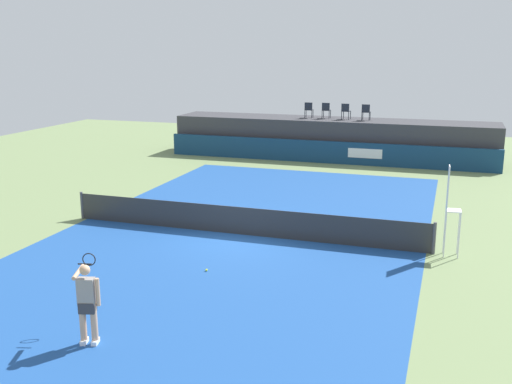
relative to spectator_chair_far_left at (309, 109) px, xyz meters
name	(u,v)px	position (x,y,z in m)	size (l,w,h in m)	color
ground_plane	(268,212)	(1.39, -12.34, -2.69)	(48.00, 48.00, 0.00)	#6B7F51
court_inner	(242,234)	(1.39, -15.34, -2.69)	(12.00, 22.00, 0.00)	#1C478C
sponsor_wall	(325,152)	(1.40, -1.84, -2.09)	(18.00, 0.22, 1.20)	navy
spectator_platform	(332,138)	(1.39, -0.04, -1.59)	(18.00, 2.80, 2.20)	#38383D
spectator_chair_far_left	(309,109)	(0.00, 0.00, 0.00)	(0.46, 0.46, 0.89)	#1E232D
spectator_chair_left	(326,110)	(0.99, 0.08, 0.00)	(0.44, 0.44, 0.89)	#1E232D
spectator_chair_center	(346,111)	(2.13, -0.07, 0.00)	(0.48, 0.48, 0.89)	#1E232D
spectator_chair_right	(366,111)	(3.27, -0.19, 0.00)	(0.44, 0.44, 0.89)	#1E232D
umpire_chair	(450,205)	(7.98, -15.34, -1.11)	(0.47, 0.47, 2.76)	white
tennis_net	(241,221)	(1.39, -15.34, -2.22)	(12.40, 0.02, 0.95)	#2D2D2D
net_post_near	(82,205)	(-4.81, -15.34, -2.19)	(0.10, 0.10, 1.00)	#4C4C51
net_post_far	(434,238)	(7.59, -15.34, -2.19)	(0.10, 0.10, 1.00)	#4C4C51
tennis_player	(87,301)	(0.89, -23.50, -1.73)	(0.92, 1.11, 1.77)	white
tennis_ball	(206,270)	(1.60, -18.85, -2.66)	(0.07, 0.07, 0.07)	#D8EA33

